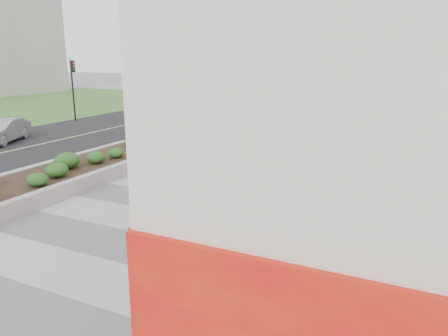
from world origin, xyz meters
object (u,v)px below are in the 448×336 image
(car_silver, at_px, (3,131))
(car_dark, at_px, (175,117))
(traffic_signal_near, at_px, (191,85))
(traffic_signal_far, at_px, (73,81))
(planter, at_px, (98,161))
(skateboarder, at_px, (166,185))

(car_silver, relative_size, car_dark, 0.90)
(traffic_signal_near, bearing_deg, traffic_signal_far, -176.89)
(planter, bearing_deg, car_dark, 106.20)
(traffic_signal_near, bearing_deg, car_dark, 169.24)
(skateboarder, bearing_deg, planter, 156.07)
(traffic_signal_far, bearing_deg, planter, -42.46)
(planter, relative_size, traffic_signal_far, 4.29)
(planter, height_order, traffic_signal_far, traffic_signal_far)
(car_silver, height_order, car_dark, car_silver)
(planter, relative_size, car_silver, 4.70)
(planter, relative_size, skateboarder, 11.66)
(skateboarder, height_order, car_silver, skateboarder)
(planter, distance_m, traffic_signal_far, 15.00)
(car_silver, bearing_deg, traffic_signal_far, 83.22)
(traffic_signal_far, xyz_separation_m, car_dark, (7.80, 0.77, -2.14))
(planter, bearing_deg, car_silver, 164.69)
(planter, height_order, skateboarder, skateboarder)
(traffic_signal_far, bearing_deg, car_dark, 5.61)
(traffic_signal_near, distance_m, traffic_signal_far, 9.21)
(traffic_signal_near, distance_m, car_silver, 10.88)
(traffic_signal_near, xyz_separation_m, car_dark, (-1.40, 0.27, -2.14))
(skateboarder, xyz_separation_m, car_dark, (-8.07, 13.35, -0.16))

